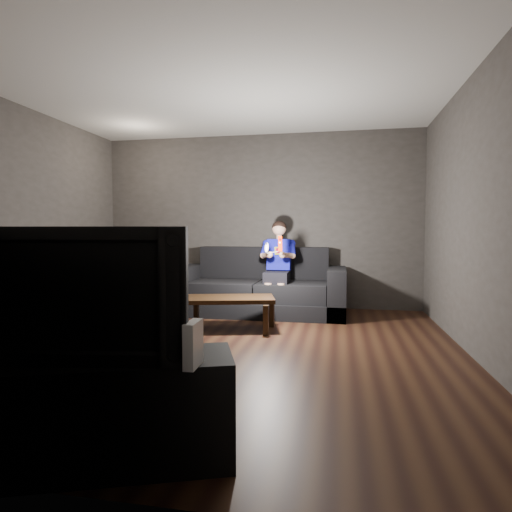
% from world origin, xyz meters
% --- Properties ---
extents(floor, '(5.00, 5.00, 0.00)m').
position_xyz_m(floor, '(0.00, 0.00, 0.00)').
color(floor, black).
rests_on(floor, ground).
extents(back_wall, '(5.00, 0.04, 2.70)m').
position_xyz_m(back_wall, '(0.00, 2.50, 1.35)').
color(back_wall, '#36322F').
rests_on(back_wall, ground).
extents(front_wall, '(5.00, 0.04, 2.70)m').
position_xyz_m(front_wall, '(0.00, -2.50, 1.35)').
color(front_wall, '#36322F').
rests_on(front_wall, ground).
extents(right_wall, '(0.04, 5.00, 2.70)m').
position_xyz_m(right_wall, '(2.50, 0.00, 1.35)').
color(right_wall, '#36322F').
rests_on(right_wall, ground).
extents(ceiling, '(5.00, 5.00, 0.02)m').
position_xyz_m(ceiling, '(0.00, 0.00, 2.70)').
color(ceiling, beige).
rests_on(ceiling, back_wall).
extents(sofa, '(2.45, 1.06, 0.95)m').
position_xyz_m(sofa, '(0.13, 1.90, 0.31)').
color(sofa, black).
rests_on(sofa, floor).
extents(child, '(0.50, 0.61, 1.22)m').
position_xyz_m(child, '(0.41, 1.84, 0.80)').
color(child, black).
rests_on(child, sofa).
extents(wii_remote_red, '(0.07, 0.08, 0.20)m').
position_xyz_m(wii_remote_red, '(0.51, 1.36, 1.02)').
color(wii_remote_red, red).
rests_on(wii_remote_red, child).
extents(nunchuk_white, '(0.07, 0.09, 0.14)m').
position_xyz_m(nunchuk_white, '(0.33, 1.37, 0.97)').
color(nunchuk_white, white).
rests_on(nunchuk_white, child).
extents(wii_remote_black, '(0.08, 0.16, 0.03)m').
position_xyz_m(wii_remote_black, '(-0.97, 1.81, 0.68)').
color(wii_remote_black, black).
rests_on(wii_remote_black, sofa).
extents(coffee_table, '(1.18, 0.78, 0.39)m').
position_xyz_m(coffee_table, '(-0.04, 0.81, 0.34)').
color(coffee_table, black).
rests_on(coffee_table, floor).
extents(media_console, '(1.59, 0.93, 0.55)m').
position_xyz_m(media_console, '(-0.01, -2.27, 0.27)').
color(media_console, black).
rests_on(media_console, floor).
extents(tv, '(1.15, 0.33, 0.66)m').
position_xyz_m(tv, '(-0.01, -2.27, 0.87)').
color(tv, black).
rests_on(tv, media_console).
extents(wii_console, '(0.06, 0.16, 0.21)m').
position_xyz_m(wii_console, '(0.59, -2.27, 0.65)').
color(wii_console, white).
rests_on(wii_console, media_console).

